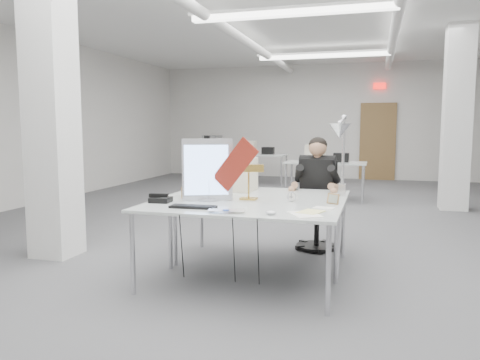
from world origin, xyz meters
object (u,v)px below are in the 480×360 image
Objects in this scene: seated_person at (317,175)px; desk_phone at (161,200)px; laptop at (226,212)px; bankers_lamp at (249,183)px; architect_lamp at (341,155)px; office_chair at (317,208)px; beige_monitor at (237,174)px; desk_main at (238,208)px; monitor at (207,170)px.

desk_phone is at bearing -128.33° from seated_person.
bankers_lamp is (-0.02, 0.77, 0.15)m from laptop.
bankers_lamp is 0.94m from architect_lamp.
office_chair is at bearing 91.86° from seated_person.
seated_person reaches higher than beige_monitor.
desk_main is 0.77m from desk_phone.
desk_phone is (-1.28, -1.51, -0.12)m from seated_person.
laptop is 0.93× the size of bankers_lamp.
seated_person is (0.00, -0.05, 0.40)m from office_chair.
monitor is 3.19× the size of desk_phone.
desk_phone is (-1.28, -1.56, 0.28)m from office_chair.
bankers_lamp is 1.78× the size of desk_phone.
architect_lamp is at bearing -66.75° from seated_person.
monitor is 0.52m from desk_phone.
architect_lamp reaches higher than monitor.
desk_main is 0.55m from monitor.
desk_phone is (-0.39, -0.22, -0.27)m from monitor.
seated_person is 1.52× the size of monitor.
seated_person is 4.84× the size of desk_phone.
architect_lamp reaches higher than laptop.
seated_person is 0.95m from architect_lamp.
beige_monitor is (-0.31, 1.36, 0.17)m from laptop.
desk_phone is (-0.75, -0.39, -0.14)m from bankers_lamp.
seated_person is at bearing 112.51° from architect_lamp.
architect_lamp reaches higher than desk_main.
seated_person reaches higher than bankers_lamp.
laptop is at bearing -105.09° from bankers_lamp.
laptop is 0.78m from bankers_lamp.
architect_lamp is (0.86, 0.28, 0.27)m from bankers_lamp.
seated_person is (0.51, 1.54, 0.16)m from desk_main.
seated_person is 1.03× the size of architect_lamp.
desk_main is 1.69m from office_chair.
desk_main is at bearing -104.29° from bankers_lamp.
monitor reaches higher than bankers_lamp.
seated_person is 1.98m from desk_phone.
monitor is 0.42m from bankers_lamp.
desk_main is at bearing -7.45° from desk_phone.
office_chair is at bearing 38.58° from beige_monitor.
monitor is 1.93× the size of laptop.
seated_person reaches higher than laptop.
monitor is at bearing 111.08° from laptop.
beige_monitor reaches higher than desk_phone.
architect_lamp is (1.15, -0.31, 0.25)m from beige_monitor.
desk_phone reaches higher than desk_main.
monitor is at bearing -158.59° from architect_lamp.
monitor reaches higher than office_chair.
beige_monitor is (-0.31, 1.01, 0.19)m from desk_main.
monitor reaches higher than desk_main.
desk_main is 1.07m from beige_monitor.
desk_phone is at bearing 142.35° from laptop.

